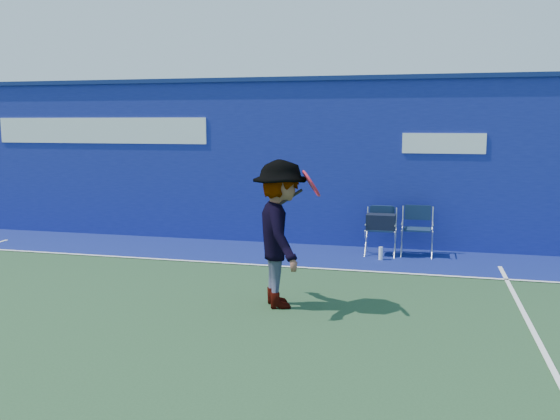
% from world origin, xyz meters
% --- Properties ---
extents(ground, '(80.00, 80.00, 0.00)m').
position_xyz_m(ground, '(0.00, 0.00, 0.00)').
color(ground, '#234325').
rests_on(ground, ground).
extents(stadium_wall, '(24.00, 0.50, 3.08)m').
position_xyz_m(stadium_wall, '(-0.00, 5.20, 1.55)').
color(stadium_wall, navy).
rests_on(stadium_wall, ground).
extents(out_of_bounds_strip, '(24.00, 1.80, 0.01)m').
position_xyz_m(out_of_bounds_strip, '(0.00, 4.10, 0.00)').
color(out_of_bounds_strip, navy).
rests_on(out_of_bounds_strip, ground).
extents(court_lines, '(24.00, 12.00, 0.01)m').
position_xyz_m(court_lines, '(0.00, 0.60, 0.01)').
color(court_lines, white).
rests_on(court_lines, out_of_bounds_strip).
extents(directors_chair_left, '(0.49, 0.46, 0.83)m').
position_xyz_m(directors_chair_left, '(2.60, 4.42, 0.35)').
color(directors_chair_left, silver).
rests_on(directors_chair_left, ground).
extents(directors_chair_right, '(0.50, 0.45, 0.84)m').
position_xyz_m(directors_chair_right, '(3.21, 4.53, 0.27)').
color(directors_chair_right, silver).
rests_on(directors_chair_right, ground).
extents(water_bottle, '(0.07, 0.07, 0.22)m').
position_xyz_m(water_bottle, '(2.64, 4.05, 0.11)').
color(water_bottle, white).
rests_on(water_bottle, ground).
extents(tennis_player, '(1.12, 1.35, 1.81)m').
position_xyz_m(tennis_player, '(1.61, 1.27, 0.91)').
color(tennis_player, '#EA4738').
rests_on(tennis_player, ground).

